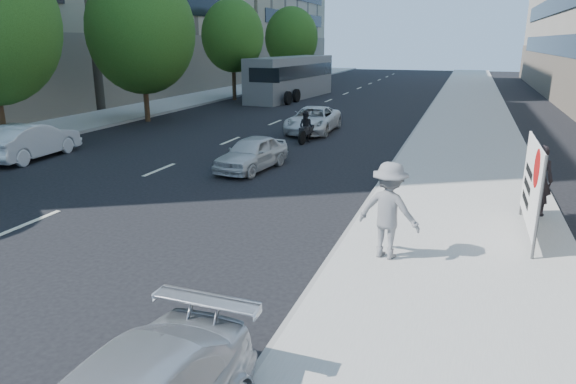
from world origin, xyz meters
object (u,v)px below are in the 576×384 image
at_px(pedestrian_woman, 539,180).
at_px(protest_banner, 532,183).
at_px(white_sedan_mid, 31,141).
at_px(motorcycle, 306,128).
at_px(white_sedan_near, 252,153).
at_px(bus, 292,78).
at_px(jogger, 389,211).
at_px(white_sedan_far, 313,120).

bearing_deg(pedestrian_woman, protest_banner, 93.99).
distance_m(white_sedan_mid, motorcycle, 11.56).
relative_size(white_sedan_near, white_sedan_mid, 0.83).
relative_size(protest_banner, bus, 0.25).
distance_m(jogger, white_sedan_far, 16.26).
xyz_separation_m(protest_banner, white_sedan_far, (-8.94, 12.71, -0.76)).
relative_size(jogger, bus, 0.17).
bearing_deg(motorcycle, pedestrian_woman, -36.36).
height_order(pedestrian_woman, bus, bus).
bearing_deg(jogger, bus, -54.85).
xyz_separation_m(white_sedan_far, bus, (-6.32, 15.12, 0.99)).
height_order(white_sedan_near, white_sedan_far, white_sedan_far).
distance_m(protest_banner, white_sedan_far, 15.56).
bearing_deg(white_sedan_mid, protest_banner, 165.60).
relative_size(protest_banner, motorcycle, 1.49).
relative_size(jogger, motorcycle, 0.99).
bearing_deg(motorcycle, white_sedan_mid, -136.53).
xyz_separation_m(jogger, white_sedan_near, (-5.89, 6.66, -0.56)).
bearing_deg(white_sedan_far, pedestrian_woman, -51.46).
bearing_deg(jogger, white_sedan_far, -55.21).
bearing_deg(jogger, protest_banner, -127.78).
bearing_deg(motorcycle, white_sedan_far, 106.84).
relative_size(white_sedan_mid, white_sedan_far, 0.93).
height_order(protest_banner, bus, bus).
distance_m(white_sedan_mid, white_sedan_far, 13.03).
height_order(white_sedan_far, bus, bus).
distance_m(pedestrian_woman, white_sedan_mid, 18.20).
xyz_separation_m(protest_banner, bus, (-15.26, 27.84, 0.23)).
distance_m(white_sedan_far, bus, 16.42).
bearing_deg(protest_banner, white_sedan_far, 125.13).
distance_m(white_sedan_near, bus, 24.44).
xyz_separation_m(motorcycle, bus, (-6.78, 17.83, 1.00)).
height_order(pedestrian_woman, protest_banner, protest_banner).
xyz_separation_m(jogger, white_sedan_mid, (-14.90, 5.49, -0.46)).
bearing_deg(white_sedan_far, protest_banner, -56.43).
xyz_separation_m(white_sedan_far, motorcycle, (0.47, -2.71, -0.00)).
height_order(white_sedan_near, white_sedan_mid, white_sedan_mid).
bearing_deg(pedestrian_woman, bus, -42.96).
bearing_deg(white_sedan_mid, pedestrian_woman, 170.96).
bearing_deg(jogger, white_sedan_mid, -7.40).
bearing_deg(protest_banner, white_sedan_near, 153.87).
height_order(pedestrian_woman, motorcycle, pedestrian_woman).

